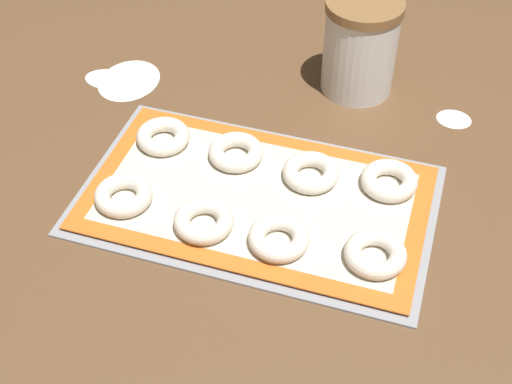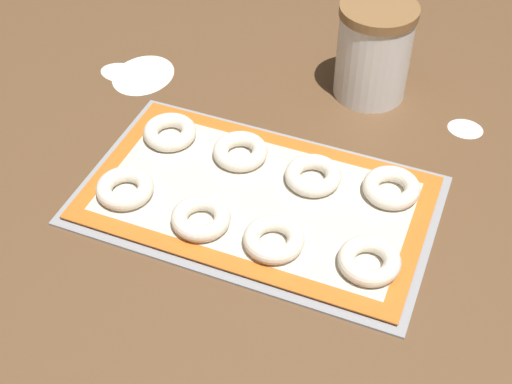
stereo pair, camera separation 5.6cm
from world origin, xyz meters
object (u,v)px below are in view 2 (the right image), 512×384
object	(u,v)px
bagel_front_mid_right	(274,239)
bagel_front_far_right	(369,261)
bagel_front_mid_left	(201,218)
bagel_back_far_left	(170,132)
bagel_back_mid_right	(313,175)
bagel_front_far_left	(125,188)
bagel_back_far_right	(391,188)
baking_tray	(256,201)
bagel_back_mid_left	(240,151)
flour_canister	(374,51)

from	to	relation	value
bagel_front_mid_right	bagel_front_far_right	bearing A→B (deg)	5.13
bagel_front_mid_left	bagel_front_far_right	xyz separation A→B (m)	(0.24, 0.01, 0.00)
bagel_back_far_left	bagel_front_far_right	bearing A→B (deg)	-20.75
bagel_back_mid_right	bagel_front_far_left	bearing A→B (deg)	-152.42
bagel_back_far_right	bagel_front_mid_left	bearing A→B (deg)	-145.69
baking_tray	bagel_back_far_left	xyz separation A→B (m)	(-0.18, 0.07, 0.02)
bagel_front_far_left	bagel_front_mid_left	xyz separation A→B (m)	(0.13, -0.01, 0.00)
bagel_front_mid_left	bagel_back_far_left	bearing A→B (deg)	129.60
bagel_front_mid_left	bagel_front_mid_right	distance (m)	0.11
bagel_back_mid_right	bagel_back_far_right	size ratio (longest dim) A/B	1.00
bagel_front_mid_left	bagel_back_mid_right	size ratio (longest dim) A/B	1.00
bagel_front_far_left	bagel_front_mid_left	distance (m)	0.13
baking_tray	bagel_front_mid_left	world-z (taller)	bagel_front_mid_left
bagel_front_far_right	bagel_back_mid_right	distance (m)	0.18
baking_tray	bagel_front_far_right	world-z (taller)	bagel_front_far_right
bagel_front_mid_right	bagel_back_mid_left	world-z (taller)	same
bagel_front_mid_right	bagel_front_far_right	world-z (taller)	same
baking_tray	bagel_front_far_left	distance (m)	0.19
bagel_front_mid_right	bagel_back_far_left	world-z (taller)	same
baking_tray	bagel_back_mid_right	size ratio (longest dim) A/B	6.10
bagel_back_mid_left	bagel_back_far_right	world-z (taller)	same
bagel_front_mid_left	flour_canister	size ratio (longest dim) A/B	0.51
bagel_front_far_left	bagel_front_mid_right	world-z (taller)	same
bagel_front_mid_left	flour_canister	bearing A→B (deg)	71.73
baking_tray	bagel_front_far_right	size ratio (longest dim) A/B	6.10
bagel_front_mid_right	bagel_front_far_right	xyz separation A→B (m)	(0.13, 0.01, 0.00)
baking_tray	bagel_back_far_left	bearing A→B (deg)	157.24
bagel_front_far_right	bagel_back_mid_left	world-z (taller)	same
bagel_back_mid_left	bagel_back_mid_right	distance (m)	0.12
bagel_front_mid_left	bagel_back_mid_left	xyz separation A→B (m)	(-0.00, 0.15, 0.00)
bagel_front_far_left	flour_canister	size ratio (longest dim) A/B	0.51
flour_canister	bagel_back_mid_right	bearing A→B (deg)	-93.25
bagel_front_mid_right	bagel_back_far_right	world-z (taller)	same
flour_canister	bagel_front_far_right	bearing A→B (deg)	-74.65
baking_tray	bagel_back_mid_left	world-z (taller)	bagel_back_mid_left
bagel_front_far_left	bagel_front_mid_right	bearing A→B (deg)	-2.71
bagel_back_far_left	bagel_back_far_right	world-z (taller)	same
bagel_front_far_left	bagel_front_mid_right	distance (m)	0.24
bagel_back_mid_left	bagel_back_far_right	bearing A→B (deg)	2.03
bagel_back_mid_left	bagel_back_mid_right	bearing A→B (deg)	-4.48
bagel_back_far_left	bagel_back_far_right	distance (m)	0.36
bagel_front_far_right	bagel_front_far_left	bearing A→B (deg)	-179.92
bagel_front_far_right	bagel_back_mid_left	size ratio (longest dim) A/B	1.00
bagel_front_far_left	baking_tray	bearing A→B (deg)	19.59
bagel_front_mid_left	bagel_back_mid_left	distance (m)	0.15
bagel_back_far_left	bagel_back_far_right	size ratio (longest dim) A/B	1.00
bagel_front_far_right	flour_canister	bearing A→B (deg)	105.35
bagel_back_mid_right	flour_canister	distance (m)	0.27
bagel_back_mid_right	bagel_front_mid_left	bearing A→B (deg)	-129.95
bagel_front_mid_left	flour_canister	world-z (taller)	flour_canister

